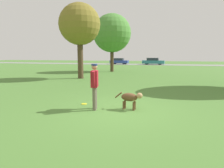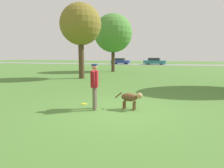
{
  "view_description": "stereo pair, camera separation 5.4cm",
  "coord_description": "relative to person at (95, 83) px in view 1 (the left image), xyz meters",
  "views": [
    {
      "loc": [
        1.63,
        -6.41,
        1.89
      ],
      "look_at": [
        -0.27,
        0.13,
        0.9
      ],
      "focal_mm": 32.0,
      "sensor_mm": 36.0,
      "label": 1
    },
    {
      "loc": [
        1.68,
        -6.39,
        1.89
      ],
      "look_at": [
        -0.27,
        0.13,
        0.9
      ],
      "focal_mm": 32.0,
      "sensor_mm": 36.0,
      "label": 2
    }
  ],
  "objects": [
    {
      "name": "person",
      "position": [
        0.0,
        0.0,
        0.0
      ],
      "size": [
        0.33,
        0.72,
        1.59
      ],
      "rotation": [
        0.0,
        0.0,
        -1.32
      ],
      "color": "#665B4C",
      "rests_on": "ground_plane"
    },
    {
      "name": "frisbee",
      "position": [
        -0.67,
        0.57,
        -0.94
      ],
      "size": [
        0.22,
        0.22,
        0.02
      ],
      "color": "yellow",
      "rests_on": "ground_plane"
    },
    {
      "name": "dog",
      "position": [
        1.22,
        0.31,
        -0.52
      ],
      "size": [
        1.01,
        0.35,
        0.62
      ],
      "rotation": [
        0.0,
        0.0,
        6.18
      ],
      "color": "brown",
      "rests_on": "ground_plane"
    },
    {
      "name": "tree_far_left",
      "position": [
        -4.0,
        15.87,
        3.4
      ],
      "size": [
        4.32,
        4.32,
        6.52
      ],
      "color": "#4C3826",
      "rests_on": "ground_plane"
    },
    {
      "name": "parked_car_teal",
      "position": [
        -0.83,
        34.91,
        -0.28
      ],
      "size": [
        4.45,
        1.91,
        1.36
      ],
      "rotation": [
        0.0,
        0.0,
        -0.04
      ],
      "color": "teal",
      "rests_on": "ground_plane"
    },
    {
      "name": "parked_car_blue",
      "position": [
        -7.92,
        34.86,
        -0.31
      ],
      "size": [
        3.83,
        1.7,
        1.27
      ],
      "rotation": [
        0.0,
        0.0,
        0.01
      ],
      "color": "#284293",
      "rests_on": "ground_plane"
    },
    {
      "name": "far_road_strip",
      "position": [
        0.86,
        35.11,
        -0.94
      ],
      "size": [
        120.0,
        6.0,
        0.01
      ],
      "color": "gray",
      "rests_on": "ground_plane"
    },
    {
      "name": "ground_plane",
      "position": [
        0.86,
        0.02,
        -0.95
      ],
      "size": [
        120.0,
        120.0,
        0.0
      ],
      "primitive_type": "plane",
      "color": "#4C7A33"
    },
    {
      "name": "tree_near_left",
      "position": [
        -4.53,
        8.55,
        3.33
      ],
      "size": [
        3.29,
        3.29,
        5.97
      ],
      "color": "#4C3826",
      "rests_on": "ground_plane"
    }
  ]
}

